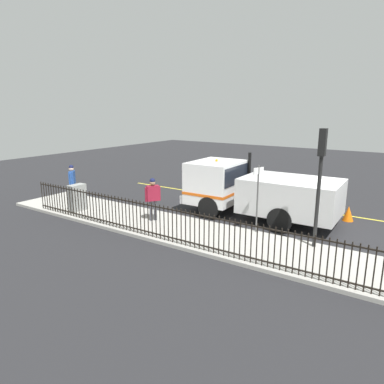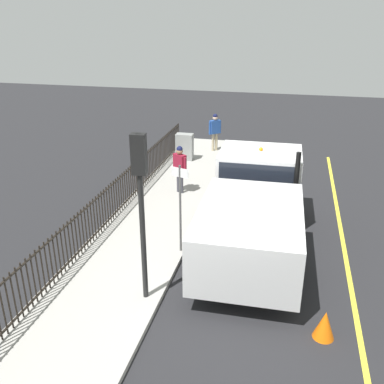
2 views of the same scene
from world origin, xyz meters
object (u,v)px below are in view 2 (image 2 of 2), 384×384
Objects in this scene: traffic_light_near at (140,186)px; traffic_cone at (325,325)px; worker_standing at (180,164)px; street_sign at (180,199)px; work_truck at (255,202)px; pedestrian_distant at (215,128)px; utility_cabinet at (185,147)px.

traffic_cone is at bearing -8.16° from traffic_light_near.
worker_standing is 2.79× the size of traffic_cone.
traffic_cone is at bearing 146.03° from street_sign.
traffic_light_near is at bearing -123.93° from work_truck.
worker_standing is at bearing -133.81° from pedestrian_distant.
pedestrian_distant is (2.70, -8.30, -0.08)m from work_truck.
street_sign is at bearing 79.63° from traffic_light_near.
pedestrian_distant is 2.81× the size of traffic_cone.
pedestrian_distant is 1.51× the size of utility_cabinet.
pedestrian_distant is at bearing 121.64° from worker_standing.
traffic_cone is 0.25× the size of street_sign.
work_truck is 4.15m from worker_standing.
pedestrian_distant is 0.46× the size of traffic_light_near.
utility_cabinet is 1.86× the size of traffic_cone.
pedestrian_distant is 9.48m from street_sign.
utility_cabinet is 8.05m from street_sign.
traffic_light_near reaches higher than utility_cabinet.
pedestrian_distant reaches higher than utility_cabinet.
work_truck reaches higher than traffic_cone.
traffic_cone is at bearing -110.20° from pedestrian_distant.
utility_cabinet is (3.75, -6.63, -0.58)m from work_truck.
pedestrian_distant is at bearing -84.95° from street_sign.
traffic_light_near is 10.32m from utility_cabinet.
utility_cabinet is at bearing 118.08° from work_truck.
worker_standing is 3.85m from utility_cabinet.
traffic_cone is (-4.80, 6.53, -0.88)m from worker_standing.
utility_cabinet is (1.05, 1.66, -0.50)m from pedestrian_distant.
traffic_cone is 4.66m from street_sign.
traffic_light_near is 4.72m from traffic_cone.
pedestrian_distant is at bearing 89.14° from traffic_light_near.
street_sign reaches higher than traffic_cone.
utility_cabinet is (0.78, -3.73, -0.49)m from worker_standing.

